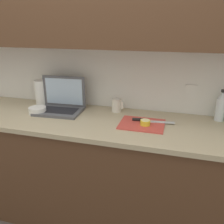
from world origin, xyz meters
TOP-DOWN VIEW (x-y plane):
  - ground_plane at (0.00, 0.00)m, footprint 12.00×12.00m
  - wall_back at (0.00, 0.25)m, footprint 5.20×0.38m
  - counter_unit at (-0.02, 0.00)m, footprint 2.37×0.64m
  - laptop at (-0.34, 0.12)m, footprint 0.38×0.29m
  - cutting_board at (0.36, -0.00)m, footprint 0.32×0.26m
  - knife at (0.38, 0.05)m, footprint 0.31×0.07m
  - lemon_half_cut at (0.38, -0.02)m, footprint 0.07×0.07m
  - bottle_green_soda at (0.90, 0.24)m, footprint 0.07×0.07m
  - measuring_cup at (0.11, 0.22)m, footprint 0.10×0.08m
  - bowl_white at (-0.49, -0.00)m, footprint 0.14×0.14m
  - paper_towel_roll at (-0.57, 0.21)m, footprint 0.12×0.12m

SIDE VIEW (x-z plane):
  - ground_plane at x=0.00m, z-range 0.00..0.00m
  - counter_unit at x=-0.02m, z-range 0.01..0.92m
  - cutting_board at x=0.36m, z-range 0.91..0.91m
  - knife at x=0.38m, z-range 0.91..0.93m
  - bowl_white at x=-0.49m, z-range 0.91..0.96m
  - lemon_half_cut at x=0.38m, z-range 0.91..0.95m
  - measuring_cup at x=0.11m, z-range 0.91..1.01m
  - laptop at x=-0.34m, z-range 0.83..1.11m
  - bottle_green_soda at x=0.90m, z-range 0.90..1.13m
  - paper_towel_roll at x=-0.57m, z-range 0.91..1.13m
  - wall_back at x=0.00m, z-range 0.26..2.86m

